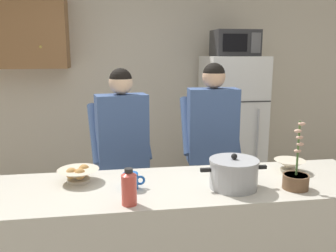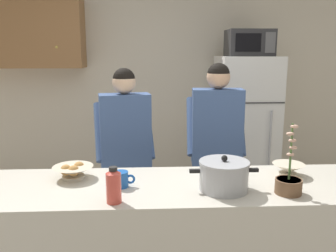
% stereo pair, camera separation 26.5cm
% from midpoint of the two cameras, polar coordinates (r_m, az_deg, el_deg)
% --- Properties ---
extents(back_wall_unit, '(6.00, 0.48, 2.60)m').
position_cam_midpoint_polar(back_wall_unit, '(4.31, -3.01, 7.60)').
color(back_wall_unit, beige).
rests_on(back_wall_unit, ground).
extents(refrigerator, '(0.64, 0.68, 1.67)m').
position_cam_midpoint_polar(refrigerator, '(4.16, 13.97, -0.81)').
color(refrigerator, white).
rests_on(refrigerator, ground).
extents(microwave, '(0.48, 0.37, 0.28)m').
position_cam_midpoint_polar(microwave, '(4.05, 14.75, 12.71)').
color(microwave, '#2D2D30').
rests_on(microwave, refrigerator).
extents(person_near_pot, '(0.54, 0.47, 1.59)m').
position_cam_midpoint_polar(person_near_pot, '(2.93, -4.26, -2.67)').
color(person_near_pot, black).
rests_on(person_near_pot, ground).
extents(person_by_sink, '(0.52, 0.43, 1.63)m').
position_cam_midpoint_polar(person_by_sink, '(3.03, 10.27, -1.79)').
color(person_by_sink, black).
rests_on(person_by_sink, ground).
extents(cooking_pot, '(0.40, 0.29, 0.21)m').
position_cam_midpoint_polar(cooking_pot, '(2.13, 12.50, -7.79)').
color(cooking_pot, '#ADAFB5').
rests_on(cooking_pot, kitchen_island).
extents(coffee_mug, '(0.13, 0.09, 0.10)m').
position_cam_midpoint_polar(coffee_mug, '(2.14, -3.94, -8.55)').
color(coffee_mug, '#1E59B2').
rests_on(coffee_mug, kitchen_island).
extents(bread_bowl, '(0.26, 0.26, 0.10)m').
position_cam_midpoint_polar(bread_bowl, '(2.32, -11.77, -7.11)').
color(bread_bowl, beige).
rests_on(bread_bowl, kitchen_island).
extents(empty_bowl, '(0.21, 0.21, 0.08)m').
position_cam_midpoint_polar(empty_bowl, '(2.50, 21.60, -6.41)').
color(empty_bowl, beige).
rests_on(empty_bowl, kitchen_island).
extents(bottle_near_edge, '(0.08, 0.08, 0.20)m').
position_cam_midpoint_polar(bottle_near_edge, '(1.91, -4.73, -9.49)').
color(bottle_near_edge, '#D84C3F').
rests_on(bottle_near_edge, kitchen_island).
extents(potted_orchid, '(0.15, 0.15, 0.41)m').
position_cam_midpoint_polar(potted_orchid, '(2.19, 22.08, -8.43)').
color(potted_orchid, brown).
rests_on(potted_orchid, kitchen_island).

